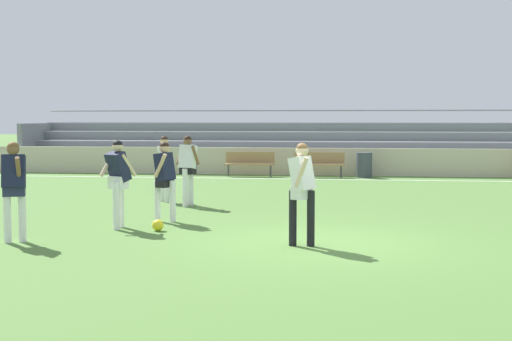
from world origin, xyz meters
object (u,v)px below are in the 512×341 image
object	(u,v)px
bench_near_wall_gap	(250,162)
player_white_on_ball	(164,163)
player_dark_wide_right	(165,175)
player_dark_pressing_high	(118,176)
player_white_dropping_back	(302,185)
player_dark_challenging	(14,182)
bleacher_stand	(325,144)
trash_bin	(364,165)
player_white_overlapping	(188,164)
soccer_ball	(158,225)
bench_near_bin	(319,162)

from	to	relation	value
bench_near_wall_gap	player_white_on_ball	size ratio (longest dim) A/B	1.07
player_dark_wide_right	player_dark_pressing_high	bearing A→B (deg)	-122.86
bench_near_wall_gap	player_dark_wide_right	size ratio (longest dim) A/B	1.10
player_dark_wide_right	player_white_dropping_back	world-z (taller)	player_white_dropping_back
player_white_dropping_back	player_dark_challenging	world-z (taller)	player_dark_challenging
bench_near_wall_gap	player_white_on_ball	bearing A→B (deg)	-96.83
bleacher_stand	player_dark_challenging	world-z (taller)	bleacher_stand
player_white_dropping_back	player_white_on_ball	bearing A→B (deg)	123.92
trash_bin	player_dark_challenging	world-z (taller)	player_dark_challenging
player_dark_pressing_high	trash_bin	bearing A→B (deg)	69.16
player_white_overlapping	player_dark_wide_right	bearing A→B (deg)	-86.92
player_white_on_ball	soccer_ball	world-z (taller)	player_white_on_ball
player_white_overlapping	player_dark_pressing_high	bearing A→B (deg)	-97.90
player_dark_wide_right	player_white_dropping_back	distance (m)	3.83
bench_near_wall_gap	player_white_dropping_back	xyz separation A→B (m)	(2.93, -14.01, 0.48)
player_white_on_ball	player_white_overlapping	bearing A→B (deg)	-44.21
bench_near_bin	player_white_dropping_back	bearing A→B (deg)	-88.42
player_white_overlapping	soccer_ball	distance (m)	3.96
player_dark_pressing_high	player_white_overlapping	xyz separation A→B (m)	(0.50, 3.64, 0.00)
player_dark_challenging	trash_bin	bearing A→B (deg)	67.13
soccer_ball	player_white_overlapping	bearing A→B (deg)	94.87
player_dark_wide_right	player_dark_challenging	distance (m)	3.32
player_dark_pressing_high	player_white_on_ball	bearing A→B (deg)	93.67
soccer_ball	player_white_on_ball	bearing A→B (deg)	103.60
player_dark_wide_right	player_white_on_ball	distance (m)	3.53
soccer_ball	bleacher_stand	bearing A→B (deg)	81.45
player_dark_challenging	bench_near_bin	bearing A→B (deg)	72.59
bench_near_wall_gap	player_dark_wide_right	world-z (taller)	player_dark_wide_right
bench_near_bin	player_white_overlapping	xyz separation A→B (m)	(-2.74, -8.96, 0.47)
player_dark_pressing_high	player_white_overlapping	world-z (taller)	player_white_overlapping
bench_near_wall_gap	player_white_dropping_back	world-z (taller)	player_white_dropping_back
player_dark_challenging	soccer_ball	xyz separation A→B (m)	(2.08, 1.52, -0.92)
bench_near_bin	player_dark_pressing_high	bearing A→B (deg)	-104.43
bleacher_stand	player_dark_pressing_high	world-z (taller)	bleacher_stand
trash_bin	player_white_overlapping	size ratio (longest dim) A/B	0.53
player_dark_pressing_high	soccer_ball	size ratio (longest dim) A/B	7.72
player_white_overlapping	player_white_on_ball	bearing A→B (deg)	135.79
bleacher_stand	soccer_ball	xyz separation A→B (m)	(-2.46, -16.37, -0.95)
bench_near_wall_gap	trash_bin	size ratio (longest dim) A/B	2.00
bench_near_bin	player_white_on_ball	xyz separation A→B (m)	(-3.52, -8.19, 0.45)
trash_bin	bench_near_bin	bearing A→B (deg)	-175.49
bleacher_stand	bench_near_wall_gap	size ratio (longest dim) A/B	13.95
player_dark_wide_right	player_white_overlapping	xyz separation A→B (m)	(-0.14, 2.64, 0.05)
player_dark_wide_right	player_dark_pressing_high	size ratio (longest dim) A/B	0.96
player_dark_pressing_high	player_white_dropping_back	world-z (taller)	player_white_dropping_back
player_white_overlapping	player_white_dropping_back	bearing A→B (deg)	-58.26
bench_near_wall_gap	bleacher_stand	bearing A→B (deg)	53.97
bleacher_stand	player_white_on_ball	world-z (taller)	bleacher_stand
bleacher_stand	soccer_ball	distance (m)	16.58
bench_near_bin	trash_bin	xyz separation A→B (m)	(1.60, 0.13, -0.09)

